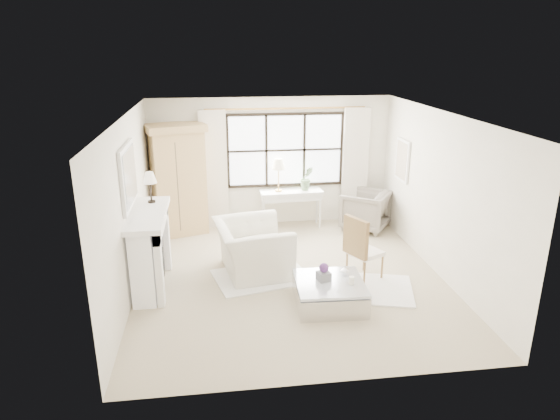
# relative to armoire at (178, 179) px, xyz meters

# --- Properties ---
(floor) EXTENTS (5.50, 5.50, 0.00)m
(floor) POSITION_rel_armoire_xyz_m (1.91, -2.39, -1.14)
(floor) COLOR #C0AE8E
(floor) RESTS_ON ground
(ceiling) EXTENTS (5.50, 5.50, 0.00)m
(ceiling) POSITION_rel_armoire_xyz_m (1.91, -2.39, 1.56)
(ceiling) COLOR white
(ceiling) RESTS_ON ground
(wall_back) EXTENTS (5.00, 0.00, 5.00)m
(wall_back) POSITION_rel_armoire_xyz_m (1.91, 0.36, 0.21)
(wall_back) COLOR white
(wall_back) RESTS_ON ground
(wall_front) EXTENTS (5.00, 0.00, 5.00)m
(wall_front) POSITION_rel_armoire_xyz_m (1.91, -5.14, 0.21)
(wall_front) COLOR silver
(wall_front) RESTS_ON ground
(wall_left) EXTENTS (0.00, 5.50, 5.50)m
(wall_left) POSITION_rel_armoire_xyz_m (-0.59, -2.39, 0.21)
(wall_left) COLOR silver
(wall_left) RESTS_ON ground
(wall_right) EXTENTS (0.00, 5.50, 5.50)m
(wall_right) POSITION_rel_armoire_xyz_m (4.41, -2.39, 0.21)
(wall_right) COLOR white
(wall_right) RESTS_ON ground
(window_pane) EXTENTS (2.40, 0.02, 1.50)m
(window_pane) POSITION_rel_armoire_xyz_m (2.21, 0.34, 0.46)
(window_pane) COLOR white
(window_pane) RESTS_ON wall_back
(window_frame) EXTENTS (2.50, 0.04, 1.50)m
(window_frame) POSITION_rel_armoire_xyz_m (2.21, 0.33, 0.46)
(window_frame) COLOR black
(window_frame) RESTS_ON wall_back
(curtain_rod) EXTENTS (3.30, 0.04, 0.04)m
(curtain_rod) POSITION_rel_armoire_xyz_m (2.21, 0.28, 1.33)
(curtain_rod) COLOR #AA7A3B
(curtain_rod) RESTS_ON wall_back
(curtain_left) EXTENTS (0.55, 0.10, 2.47)m
(curtain_left) POSITION_rel_armoire_xyz_m (0.71, 0.26, 0.10)
(curtain_left) COLOR silver
(curtain_left) RESTS_ON ground
(curtain_right) EXTENTS (0.55, 0.10, 2.47)m
(curtain_right) POSITION_rel_armoire_xyz_m (3.71, 0.26, 0.10)
(curtain_right) COLOR silver
(curtain_right) RESTS_ON ground
(fireplace) EXTENTS (0.58, 1.66, 1.26)m
(fireplace) POSITION_rel_armoire_xyz_m (-0.36, -2.39, -0.49)
(fireplace) COLOR white
(fireplace) RESTS_ON ground
(mirror_frame) EXTENTS (0.05, 1.15, 0.95)m
(mirror_frame) POSITION_rel_armoire_xyz_m (-0.56, -2.39, 0.70)
(mirror_frame) COLOR silver
(mirror_frame) RESTS_ON wall_left
(mirror_glass) EXTENTS (0.02, 1.00, 0.80)m
(mirror_glass) POSITION_rel_armoire_xyz_m (-0.53, -2.39, 0.70)
(mirror_glass) COLOR silver
(mirror_glass) RESTS_ON wall_left
(art_frame) EXTENTS (0.04, 0.62, 0.82)m
(art_frame) POSITION_rel_armoire_xyz_m (4.38, -0.69, 0.41)
(art_frame) COLOR white
(art_frame) RESTS_ON wall_right
(art_canvas) EXTENTS (0.01, 0.52, 0.72)m
(art_canvas) POSITION_rel_armoire_xyz_m (4.36, -0.69, 0.41)
(art_canvas) COLOR beige
(art_canvas) RESTS_ON wall_right
(mantel_lamp) EXTENTS (0.22, 0.22, 0.51)m
(mantel_lamp) POSITION_rel_armoire_xyz_m (-0.31, -1.89, 0.51)
(mantel_lamp) COLOR black
(mantel_lamp) RESTS_ON fireplace
(armoire) EXTENTS (1.28, 1.00, 2.24)m
(armoire) POSITION_rel_armoire_xyz_m (0.00, 0.00, 0.00)
(armoire) COLOR tan
(armoire) RESTS_ON floor
(console_table) EXTENTS (1.32, 0.51, 0.80)m
(console_table) POSITION_rel_armoire_xyz_m (2.30, 0.04, -0.74)
(console_table) COLOR silver
(console_table) RESTS_ON floor
(console_lamp) EXTENTS (0.28, 0.28, 0.69)m
(console_lamp) POSITION_rel_armoire_xyz_m (2.03, 0.04, 0.22)
(console_lamp) COLOR #AA803B
(console_lamp) RESTS_ON console_table
(orchid_plant) EXTENTS (0.30, 0.25, 0.51)m
(orchid_plant) POSITION_rel_armoire_xyz_m (2.62, 0.05, -0.08)
(orchid_plant) COLOR #5E7D53
(orchid_plant) RESTS_ON console_table
(side_table) EXTENTS (0.40, 0.40, 0.51)m
(side_table) POSITION_rel_armoire_xyz_m (1.55, -1.41, -0.81)
(side_table) COLOR white
(side_table) RESTS_ON floor
(rug_left) EXTENTS (1.72, 1.39, 0.03)m
(rug_left) POSITION_rel_armoire_xyz_m (1.43, -2.30, -1.13)
(rug_left) COLOR white
(rug_left) RESTS_ON floor
(rug_right) EXTENTS (1.67, 1.42, 0.03)m
(rug_right) POSITION_rel_armoire_xyz_m (3.05, -2.95, -1.13)
(rug_right) COLOR white
(rug_right) RESTS_ON floor
(club_armchair) EXTENTS (1.35, 1.49, 0.86)m
(club_armchair) POSITION_rel_armoire_xyz_m (1.31, -2.06, -0.71)
(club_armchair) COLOR white
(club_armchair) RESTS_ON floor
(wingback_chair) EXTENTS (1.24, 1.23, 0.82)m
(wingback_chair) POSITION_rel_armoire_xyz_m (3.82, -0.28, -0.73)
(wingback_chair) COLOR gray
(wingback_chair) RESTS_ON floor
(french_chair) EXTENTS (0.65, 0.65, 1.08)m
(french_chair) POSITION_rel_armoire_xyz_m (3.11, -2.56, -0.83)
(french_chair) COLOR olive
(french_chair) RESTS_ON floor
(coffee_table) EXTENTS (1.04, 1.04, 0.38)m
(coffee_table) POSITION_rel_armoire_xyz_m (2.35, -3.35, -0.96)
(coffee_table) COLOR silver
(coffee_table) RESTS_ON floor
(planter_box) EXTENTS (0.22, 0.22, 0.13)m
(planter_box) POSITION_rel_armoire_xyz_m (2.27, -3.30, -0.69)
(planter_box) COLOR slate
(planter_box) RESTS_ON coffee_table
(planter_flowers) EXTENTS (0.14, 0.14, 0.14)m
(planter_flowers) POSITION_rel_armoire_xyz_m (2.27, -3.30, -0.56)
(planter_flowers) COLOR #552A6A
(planter_flowers) RESTS_ON planter_box
(pillar_candle) EXTENTS (0.08, 0.08, 0.12)m
(pillar_candle) POSITION_rel_armoire_xyz_m (2.65, -3.48, -0.70)
(pillar_candle) COLOR white
(pillar_candle) RESTS_ON coffee_table
(coffee_vase) EXTENTS (0.14, 0.14, 0.14)m
(coffee_vase) POSITION_rel_armoire_xyz_m (2.63, -3.15, -0.69)
(coffee_vase) COLOR white
(coffee_vase) RESTS_ON coffee_table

